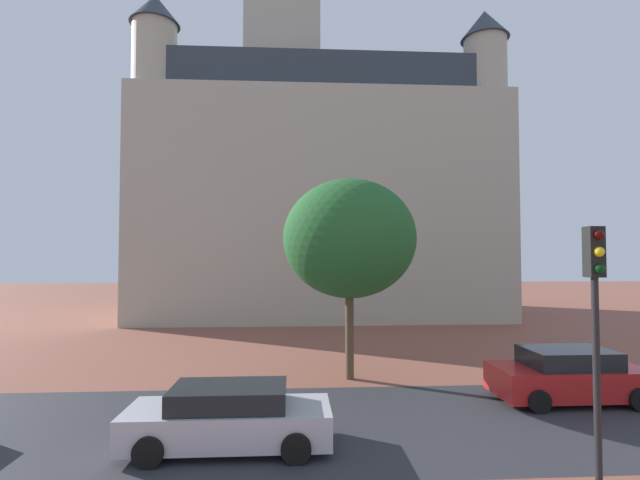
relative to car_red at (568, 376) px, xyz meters
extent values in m
plane|color=brown|center=(-7.21, 0.36, -0.74)|extent=(120.00, 120.00, 0.00)
cube|color=#2D2D33|center=(-7.21, -1.36, -0.74)|extent=(120.00, 6.16, 0.00)
cube|color=#B2A893|center=(-6.32, 21.14, 6.89)|extent=(25.06, 13.25, 15.26)
cube|color=#2D3842|center=(-6.32, 21.14, 15.72)|extent=(23.05, 12.19, 2.40)
cube|color=#B2A893|center=(-9.15, 21.14, 15.73)|extent=(5.53, 5.53, 32.94)
cylinder|color=#B2A893|center=(-17.35, 16.02, 8.97)|extent=(2.80, 2.80, 19.42)
cone|color=#2D3842|center=(-17.35, 16.02, 19.68)|extent=(3.20, 3.20, 2.00)
cylinder|color=#B2A893|center=(4.71, 16.02, 8.79)|extent=(2.80, 2.80, 19.06)
cone|color=#2D3842|center=(4.71, 16.02, 19.32)|extent=(3.20, 3.20, 2.00)
cube|color=red|center=(0.00, 0.00, -0.14)|extent=(4.40, 1.90, 0.84)
cube|color=black|center=(0.00, 0.00, 0.54)|extent=(2.47, 1.67, 0.53)
cylinder|color=black|center=(-1.45, -0.95, -0.42)|extent=(0.64, 0.22, 0.64)
cylinder|color=black|center=(-1.45, 0.95, -0.42)|extent=(0.64, 0.22, 0.64)
cylinder|color=black|center=(1.45, -0.95, -0.42)|extent=(0.64, 0.22, 0.64)
cylinder|color=black|center=(1.45, 0.95, -0.42)|extent=(0.64, 0.22, 0.64)
cube|color=#B2B2BC|center=(-9.68, -2.71, -0.19)|extent=(4.58, 1.70, 0.75)
cube|color=black|center=(-9.68, -2.71, 0.42)|extent=(2.56, 1.50, 0.47)
cylinder|color=black|center=(-11.19, -3.56, -0.42)|extent=(0.64, 0.22, 0.64)
cylinder|color=black|center=(-11.19, -1.86, -0.42)|extent=(0.64, 0.22, 0.64)
cylinder|color=black|center=(-8.17, -3.56, -0.42)|extent=(0.64, 0.22, 0.64)
cylinder|color=black|center=(-8.17, -1.86, -0.42)|extent=(0.64, 0.22, 0.64)
cylinder|color=black|center=(-2.92, -5.43, 1.24)|extent=(0.12, 0.12, 3.96)
cube|color=black|center=(-2.92, -5.43, 3.67)|extent=(0.28, 0.24, 0.90)
sphere|color=#390606|center=(-2.92, -5.56, 3.97)|extent=(0.18, 0.18, 0.18)
sphere|color=yellow|center=(-2.92, -5.56, 3.67)|extent=(0.18, 0.18, 0.18)
sphere|color=#06330C|center=(-2.92, -5.56, 3.37)|extent=(0.18, 0.18, 0.18)
cylinder|color=brown|center=(-6.26, 2.74, 0.80)|extent=(0.30, 0.30, 3.08)
ellipsoid|color=#235B28|center=(-6.26, 2.74, 4.22)|extent=(4.72, 4.72, 4.25)
camera|label=1|loc=(-8.21, -13.00, 3.59)|focal=24.94mm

